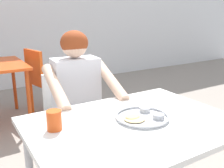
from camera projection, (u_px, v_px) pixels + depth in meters
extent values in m
cube|color=white|center=(134.00, 124.00, 1.38)|extent=(1.10, 0.82, 0.03)
cylinder|color=#B2B2B7|center=(157.00, 138.00, 2.02)|extent=(0.04, 0.04, 0.71)
cylinder|color=#B7BABF|center=(142.00, 118.00, 1.42)|extent=(0.30, 0.30, 0.01)
torus|color=#B7BABF|center=(142.00, 116.00, 1.42)|extent=(0.30, 0.30, 0.01)
cylinder|color=#B2B5BA|center=(159.00, 116.00, 1.40)|extent=(0.06, 0.06, 0.03)
cylinder|color=#C65119|center=(159.00, 116.00, 1.40)|extent=(0.05, 0.05, 0.01)
cylinder|color=#B2B5BA|center=(145.00, 110.00, 1.50)|extent=(0.06, 0.06, 0.03)
cylinder|color=#B77F23|center=(145.00, 109.00, 1.50)|extent=(0.05, 0.05, 0.01)
ellipsoid|color=#DBB77A|center=(134.00, 118.00, 1.39)|extent=(0.15, 0.15, 0.01)
ellipsoid|color=tan|center=(132.00, 116.00, 1.41)|extent=(0.10, 0.09, 0.01)
cylinder|color=#D84C19|center=(54.00, 120.00, 1.27)|extent=(0.08, 0.08, 0.10)
cylinder|color=#593319|center=(54.00, 115.00, 1.27)|extent=(0.06, 0.06, 0.02)
cube|color=silver|center=(75.00, 125.00, 2.09)|extent=(0.45, 0.43, 0.04)
cube|color=silver|center=(67.00, 94.00, 2.20)|extent=(0.40, 0.06, 0.39)
cylinder|color=silver|center=(103.00, 153.00, 2.09)|extent=(0.03, 0.03, 0.40)
cylinder|color=silver|center=(62.00, 164.00, 1.94)|extent=(0.03, 0.03, 0.40)
cylinder|color=silver|center=(88.00, 136.00, 2.37)|extent=(0.03, 0.03, 0.40)
cylinder|color=silver|center=(51.00, 145.00, 2.22)|extent=(0.03, 0.03, 0.40)
cylinder|color=#333333|center=(105.00, 127.00, 1.93)|extent=(0.15, 0.41, 0.12)
cylinder|color=#333333|center=(67.00, 135.00, 1.80)|extent=(0.15, 0.41, 0.12)
cube|color=silver|center=(76.00, 91.00, 1.97)|extent=(0.35, 0.22, 0.50)
cylinder|color=beige|center=(110.00, 80.00, 1.88)|extent=(0.11, 0.46, 0.25)
cylinder|color=beige|center=(55.00, 87.00, 1.70)|extent=(0.11, 0.46, 0.25)
sphere|color=beige|center=(74.00, 45.00, 1.87)|extent=(0.19, 0.19, 0.19)
ellipsoid|color=maroon|center=(74.00, 43.00, 1.87)|extent=(0.21, 0.20, 0.18)
cylinder|color=#B33D14|center=(29.00, 101.00, 2.85)|extent=(0.04, 0.04, 0.71)
cylinder|color=#B33D14|center=(14.00, 84.00, 3.50)|extent=(0.04, 0.04, 0.71)
cube|color=#E15017|center=(48.00, 81.00, 3.35)|extent=(0.49, 0.49, 0.04)
cube|color=#E15017|center=(34.00, 66.00, 3.16)|extent=(0.12, 0.39, 0.41)
cylinder|color=#E15017|center=(53.00, 92.00, 3.63)|extent=(0.03, 0.03, 0.42)
cylinder|color=#E15017|center=(67.00, 98.00, 3.40)|extent=(0.03, 0.03, 0.42)
cylinder|color=#E15017|center=(32.00, 97.00, 3.41)|extent=(0.03, 0.03, 0.42)
cylinder|color=#E15017|center=(45.00, 103.00, 3.18)|extent=(0.03, 0.03, 0.42)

